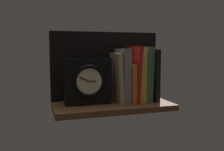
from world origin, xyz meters
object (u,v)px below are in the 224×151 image
object	(u,v)px
book_red_requiem	(133,74)
book_yellow_seinlanguage	(138,77)
framed_clock	(88,81)
book_green_romantic	(145,74)
book_tan_shortstories	(117,78)
book_gray_chess	(123,75)
book_orange_pandolfini	(129,83)
book_black_skeptic	(151,75)

from	to	relation	value
book_red_requiem	book_yellow_seinlanguage	world-z (taller)	book_red_requiem
framed_clock	book_green_romantic	bearing A→B (deg)	1.85
book_red_requiem	framed_clock	xyz separation A→B (cm)	(-21.96, -0.91, -2.56)
book_tan_shortstories	book_gray_chess	world-z (taller)	book_gray_chess
book_yellow_seinlanguage	book_green_romantic	size ratio (longest dim) A/B	0.90
book_tan_shortstories	book_yellow_seinlanguage	size ratio (longest dim) A/B	0.98
book_orange_pandolfini	framed_clock	xyz separation A→B (cm)	(-19.81, -0.91, 1.57)
book_black_skeptic	book_tan_shortstories	bearing A→B (deg)	180.00
book_green_romantic	book_orange_pandolfini	bearing A→B (deg)	180.00
book_gray_chess	book_black_skeptic	bearing A→B (deg)	0.00
book_red_requiem	book_green_romantic	bearing A→B (deg)	0.00
framed_clock	book_gray_chess	bearing A→B (deg)	3.10
book_green_romantic	book_black_skeptic	distance (cm)	3.27
book_green_romantic	book_black_skeptic	bearing A→B (deg)	0.00
book_gray_chess	book_tan_shortstories	bearing A→B (deg)	180.00
book_green_romantic	framed_clock	distance (cm)	28.31
book_orange_pandolfini	book_red_requiem	bearing A→B (deg)	0.00
book_black_skeptic	framed_clock	xyz separation A→B (cm)	(-31.39, -0.91, -1.80)
book_orange_pandolfini	book_yellow_seinlanguage	distance (cm)	5.52
book_yellow_seinlanguage	book_black_skeptic	world-z (taller)	book_black_skeptic
book_orange_pandolfini	book_red_requiem	world-z (taller)	book_red_requiem
book_black_skeptic	framed_clock	size ratio (longest dim) A/B	1.18
book_gray_chess	book_yellow_seinlanguage	bearing A→B (deg)	0.00
book_orange_pandolfini	book_red_requiem	distance (cm)	4.66
book_orange_pandolfini	book_green_romantic	xyz separation A→B (cm)	(8.38, 0.00, 4.01)
book_green_romantic	framed_clock	size ratio (longest dim) A/B	1.24
book_gray_chess	book_green_romantic	distance (cm)	11.39
book_tan_shortstories	book_black_skeptic	xyz separation A→B (cm)	(17.57, 0.00, 0.80)
book_red_requiem	book_black_skeptic	xyz separation A→B (cm)	(9.43, 0.00, -0.76)
book_tan_shortstories	book_yellow_seinlanguage	xyz separation A→B (cm)	(10.77, 0.00, 0.19)
book_tan_shortstories	book_yellow_seinlanguage	distance (cm)	10.78
book_orange_pandolfini	framed_clock	size ratio (longest dim) A/B	0.86
book_red_requiem	book_black_skeptic	world-z (taller)	book_red_requiem
book_tan_shortstories	book_gray_chess	bearing A→B (deg)	0.00
book_gray_chess	book_orange_pandolfini	world-z (taller)	book_gray_chess
book_tan_shortstories	framed_clock	bearing A→B (deg)	-176.24
book_tan_shortstories	book_yellow_seinlanguage	world-z (taller)	book_yellow_seinlanguage
book_red_requiem	book_gray_chess	bearing A→B (deg)	180.00
book_tan_shortstories	book_orange_pandolfini	bearing A→B (deg)	0.00
book_yellow_seinlanguage	book_black_skeptic	bearing A→B (deg)	0.00
book_tan_shortstories	book_red_requiem	bearing A→B (deg)	0.00
book_tan_shortstories	framed_clock	xyz separation A→B (cm)	(-13.82, -0.91, -1.00)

